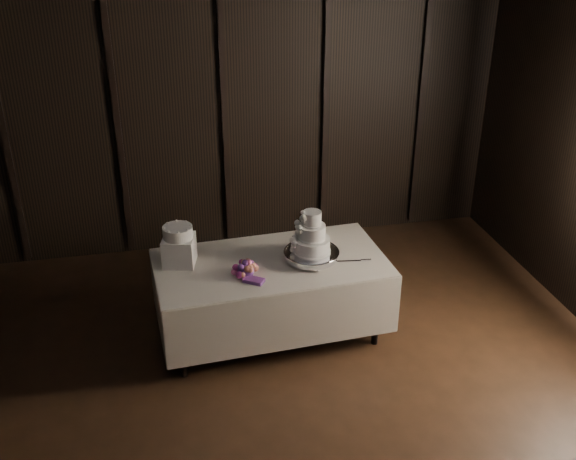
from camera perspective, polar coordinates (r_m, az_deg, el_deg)
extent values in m
cube|color=black|center=(3.51, 1.27, 16.93)|extent=(6.04, 7.04, 0.04)
cube|color=black|center=(7.25, -5.44, 9.70)|extent=(6.04, 0.04, 3.04)
cube|color=silver|center=(5.81, -1.45, -2.74)|extent=(2.03, 1.13, 0.01)
cube|color=white|center=(6.02, -1.40, -6.05)|extent=(1.87, 1.01, 0.71)
cylinder|color=silver|center=(5.81, 1.99, -2.21)|extent=(0.49, 0.49, 0.09)
cylinder|color=white|center=(5.76, 2.01, -1.27)|extent=(0.31, 0.31, 0.13)
cylinder|color=white|center=(5.70, 2.03, -0.15)|extent=(0.23, 0.23, 0.13)
cylinder|color=white|center=(5.64, 2.05, 0.98)|extent=(0.16, 0.16, 0.13)
cube|color=white|center=(5.80, -9.19, -1.72)|extent=(0.31, 0.31, 0.25)
cylinder|color=white|center=(5.72, -9.32, -0.18)|extent=(0.31, 0.31, 0.10)
cube|color=silver|center=(5.82, 4.82, -2.65)|extent=(0.37, 0.08, 0.01)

